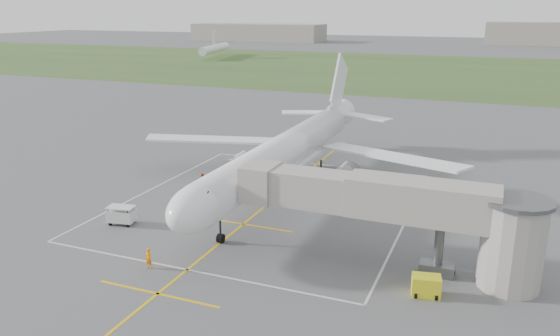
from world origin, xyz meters
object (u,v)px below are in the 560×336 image
at_px(gpu_unit, 426,286).
at_px(ramp_worker_nose, 149,259).
at_px(airliner, 285,152).
at_px(ramp_worker_wing, 203,180).
at_px(jet_bridge, 410,212).
at_px(baggage_cart, 121,215).

height_order(gpu_unit, ramp_worker_nose, ramp_worker_nose).
distance_m(airliner, gpu_unit, 25.36).
bearing_deg(airliner, ramp_worker_wing, -165.10).
relative_size(jet_bridge, ramp_worker_nose, 14.14).
xyz_separation_m(airliner, ramp_worker_nose, (-2.88, -21.64, -3.56)).
bearing_deg(airliner, gpu_unit, -45.27).
height_order(baggage_cart, ramp_worker_wing, baggage_cart).
xyz_separation_m(baggage_cart, ramp_worker_nose, (7.71, -6.66, -0.06)).
xyz_separation_m(airliner, gpu_unit, (17.66, -17.83, -3.66)).
relative_size(jet_bridge, ramp_worker_wing, 14.72).
bearing_deg(ramp_worker_nose, ramp_worker_wing, 110.44).
bearing_deg(gpu_unit, baggage_cart, 163.41).
xyz_separation_m(jet_bridge, ramp_worker_wing, (-24.80, 11.83, -3.95)).
xyz_separation_m(jet_bridge, ramp_worker_nose, (-18.60, -7.39, -3.92)).
bearing_deg(ramp_worker_wing, ramp_worker_nose, 156.00).
height_order(ramp_worker_nose, ramp_worker_wing, ramp_worker_nose).
xyz_separation_m(ramp_worker_nose, ramp_worker_wing, (-6.20, 19.22, -0.03)).
bearing_deg(gpu_unit, airliner, 123.91).
bearing_deg(ramp_worker_wing, airliner, -116.98).
distance_m(jet_bridge, ramp_worker_wing, 27.76).
distance_m(jet_bridge, ramp_worker_nose, 20.39).
relative_size(jet_bridge, gpu_unit, 10.69).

